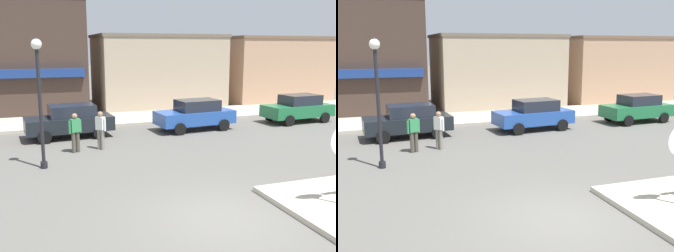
# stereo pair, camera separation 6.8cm
# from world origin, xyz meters

# --- Properties ---
(ground_plane) EXTENTS (160.00, 160.00, 0.00)m
(ground_plane) POSITION_xyz_m (0.00, 0.00, 0.00)
(ground_plane) COLOR #5B5954
(kerb_far) EXTENTS (80.00, 4.00, 0.15)m
(kerb_far) POSITION_xyz_m (0.00, 14.18, 0.07)
(kerb_far) COLOR #B7AD99
(kerb_far) RESTS_ON ground
(lamp_post) EXTENTS (0.36, 0.36, 4.54)m
(lamp_post) POSITION_xyz_m (-4.08, 5.84, 2.96)
(lamp_post) COLOR black
(lamp_post) RESTS_ON ground
(parked_car_nearest) EXTENTS (4.12, 2.11, 1.56)m
(parked_car_nearest) POSITION_xyz_m (-2.70, 10.46, 0.81)
(parked_car_nearest) COLOR black
(parked_car_nearest) RESTS_ON ground
(parked_car_second) EXTENTS (4.12, 2.12, 1.56)m
(parked_car_second) POSITION_xyz_m (3.57, 10.12, 0.81)
(parked_car_second) COLOR #234C9E
(parked_car_second) RESTS_ON ground
(parked_car_third) EXTENTS (4.10, 2.06, 1.56)m
(parked_car_third) POSITION_xyz_m (9.95, 10.18, 0.81)
(parked_car_third) COLOR #1E6B3D
(parked_car_third) RESTS_ON ground
(pedestrian_crossing_near) EXTENTS (0.42, 0.48, 1.61)m
(pedestrian_crossing_near) POSITION_xyz_m (-1.72, 7.75, 0.87)
(pedestrian_crossing_near) COLOR gray
(pedestrian_crossing_near) RESTS_ON ground
(pedestrian_crossing_far) EXTENTS (0.55, 0.32, 1.61)m
(pedestrian_crossing_far) POSITION_xyz_m (-2.76, 7.62, 0.87)
(pedestrian_crossing_far) COLOR #4C473D
(pedestrian_crossing_far) RESTS_ON ground
(building_storefront_left_near) EXTENTS (8.73, 5.93, 5.05)m
(building_storefront_left_near) POSITION_xyz_m (4.30, 18.83, 2.53)
(building_storefront_left_near) COLOR tan
(building_storefront_left_near) RESTS_ON ground
(building_storefront_left_mid) EXTENTS (8.23, 6.76, 4.99)m
(building_storefront_left_mid) POSITION_xyz_m (13.77, 19.33, 2.50)
(building_storefront_left_mid) COLOR tan
(building_storefront_left_mid) RESTS_ON ground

